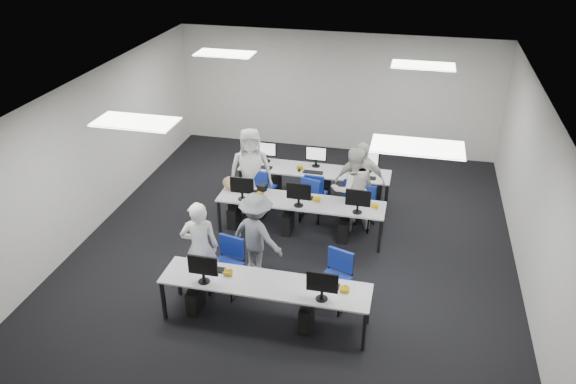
% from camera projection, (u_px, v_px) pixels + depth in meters
% --- Properties ---
extents(room, '(9.00, 9.02, 3.00)m').
position_uv_depth(room, '(299.00, 169.00, 10.13)').
color(room, black).
rests_on(room, ground).
extents(ceiling_panels, '(5.20, 4.60, 0.02)m').
position_uv_depth(ceiling_panels, '(300.00, 90.00, 9.43)').
color(ceiling_panels, white).
rests_on(ceiling_panels, room).
extents(desk_front, '(3.20, 0.70, 0.73)m').
position_uv_depth(desk_front, '(265.00, 285.00, 8.46)').
color(desk_front, '#AEB0B3').
rests_on(desk_front, ground).
extents(desk_mid, '(3.20, 0.70, 0.73)m').
position_uv_depth(desk_mid, '(301.00, 203.00, 10.69)').
color(desk_mid, '#AEB0B3').
rests_on(desk_mid, ground).
extents(desk_back, '(3.20, 0.70, 0.73)m').
position_uv_depth(desk_back, '(314.00, 172.00, 11.89)').
color(desk_back, '#AEB0B3').
rests_on(desk_back, ground).
extents(equipment_front, '(2.51, 0.41, 1.19)m').
position_uv_depth(equipment_front, '(253.00, 301.00, 8.63)').
color(equipment_front, '#0E31B7').
rests_on(equipment_front, desk_front).
extents(equipment_mid, '(2.91, 0.41, 1.19)m').
position_uv_depth(equipment_mid, '(291.00, 217.00, 10.86)').
color(equipment_mid, white).
rests_on(equipment_mid, desk_mid).
extents(equipment_back, '(2.91, 0.41, 1.19)m').
position_uv_depth(equipment_back, '(323.00, 186.00, 12.02)').
color(equipment_back, white).
rests_on(equipment_back, desk_back).
extents(chair_0, '(0.56, 0.60, 0.96)m').
position_uv_depth(chair_0, '(227.00, 276.00, 9.30)').
color(chair_0, navy).
rests_on(chair_0, ground).
extents(chair_1, '(0.59, 0.62, 0.94)m').
position_uv_depth(chair_1, '(334.00, 289.00, 9.00)').
color(chair_1, navy).
rests_on(chair_1, ground).
extents(chair_2, '(0.51, 0.55, 0.93)m').
position_uv_depth(chair_2, '(255.00, 203.00, 11.49)').
color(chair_2, navy).
rests_on(chair_2, ground).
extents(chair_3, '(0.44, 0.48, 0.87)m').
position_uv_depth(chair_3, '(312.00, 206.00, 11.42)').
color(chair_3, navy).
rests_on(chair_3, ground).
extents(chair_4, '(0.60, 0.63, 0.97)m').
position_uv_depth(chair_4, '(355.00, 214.00, 11.09)').
color(chair_4, navy).
rests_on(chair_4, ground).
extents(chair_5, '(0.56, 0.58, 0.87)m').
position_uv_depth(chair_5, '(263.00, 194.00, 11.85)').
color(chair_5, navy).
rests_on(chair_5, ground).
extents(chair_6, '(0.53, 0.56, 0.89)m').
position_uv_depth(chair_6, '(314.00, 202.00, 11.56)').
color(chair_6, navy).
rests_on(chair_6, ground).
extents(chair_7, '(0.53, 0.55, 0.86)m').
position_uv_depth(chair_7, '(363.00, 208.00, 11.35)').
color(chair_7, navy).
rests_on(chair_7, ground).
extents(handbag, '(0.36, 0.26, 0.26)m').
position_uv_depth(handbag, '(231.00, 183.00, 11.05)').
color(handbag, '#A97F57').
rests_on(handbag, desk_mid).
extents(student_0, '(0.70, 0.57, 1.66)m').
position_uv_depth(student_0, '(200.00, 248.00, 9.09)').
color(student_0, silver).
rests_on(student_0, ground).
extents(student_1, '(1.02, 0.92, 1.71)m').
position_uv_depth(student_1, '(352.00, 189.00, 10.84)').
color(student_1, silver).
rests_on(student_1, ground).
extents(student_2, '(1.01, 0.80, 1.79)m').
position_uv_depth(student_2, '(251.00, 170.00, 11.48)').
color(student_2, silver).
rests_on(student_2, ground).
extents(student_3, '(1.05, 0.59, 1.69)m').
position_uv_depth(student_3, '(360.00, 182.00, 11.11)').
color(student_3, silver).
rests_on(student_3, ground).
extents(photographer, '(1.14, 0.91, 1.55)m').
position_uv_depth(photographer, '(257.00, 235.00, 9.53)').
color(photographer, slate).
rests_on(photographer, ground).
extents(dslr_camera, '(0.20, 0.22, 0.10)m').
position_uv_depth(dslr_camera, '(262.00, 188.00, 9.27)').
color(dslr_camera, black).
rests_on(dslr_camera, photographer).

